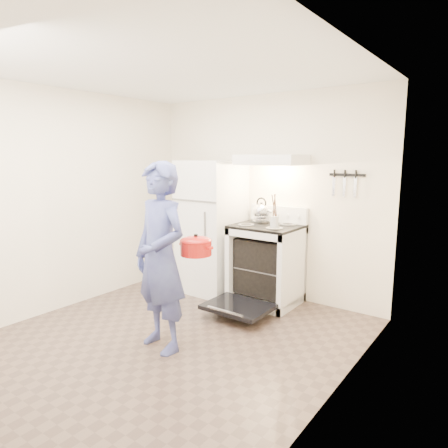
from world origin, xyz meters
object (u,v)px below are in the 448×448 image
at_px(dutch_oven, 196,248).
at_px(tea_kettle, 261,210).
at_px(stove_body, 266,265).
at_px(person, 160,258).
at_px(refrigerator, 212,227).

bearing_deg(dutch_oven, tea_kettle, 96.17).
bearing_deg(dutch_oven, stove_body, 90.29).
bearing_deg(person, dutch_oven, 65.28).
relative_size(stove_body, tea_kettle, 3.00).
height_order(tea_kettle, dutch_oven, tea_kettle).
bearing_deg(stove_body, tea_kettle, 142.99).
xyz_separation_m(refrigerator, person, (0.63, -1.55, 0.01)).
xyz_separation_m(stove_body, dutch_oven, (0.01, -1.30, 0.46)).
distance_m(stove_body, dutch_oven, 1.38).
xyz_separation_m(stove_body, person, (-0.18, -1.58, 0.40)).
xyz_separation_m(refrigerator, dutch_oven, (0.82, -1.28, 0.07)).
distance_m(tea_kettle, dutch_oven, 1.43).
height_order(refrigerator, person, person).
distance_m(person, dutch_oven, 0.34).
xyz_separation_m(person, dutch_oven, (0.19, 0.27, 0.06)).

